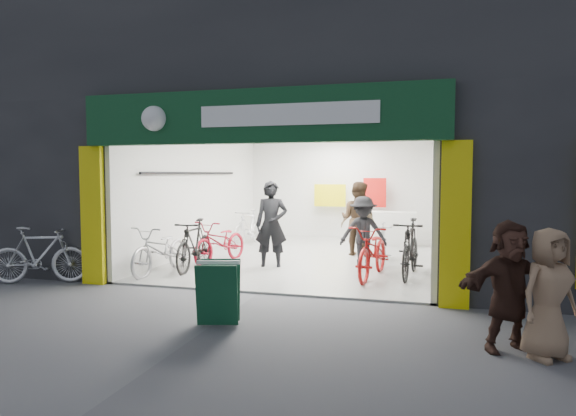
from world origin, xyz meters
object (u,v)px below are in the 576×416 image
at_px(bike_left_front, 161,250).
at_px(sandwich_board, 219,291).
at_px(bike_right_front, 410,249).
at_px(parked_bike, 40,255).
at_px(pedestrian_near, 548,294).

bearing_deg(bike_left_front, sandwich_board, -44.91).
height_order(bike_right_front, parked_bike, bike_right_front).
bearing_deg(bike_right_front, bike_left_front, -162.96).
relative_size(pedestrian_near, sandwich_board, 1.71).
xyz_separation_m(bike_left_front, pedestrian_near, (6.66, -3.16, 0.23)).
distance_m(bike_right_front, sandwich_board, 4.66).
height_order(bike_left_front, bike_right_front, bike_right_front).
distance_m(bike_left_front, bike_right_front, 5.09).
height_order(bike_left_front, pedestrian_near, pedestrian_near).
xyz_separation_m(bike_left_front, parked_bike, (-1.79, -1.40, 0.03)).
bearing_deg(sandwich_board, bike_right_front, 43.18).
relative_size(bike_right_front, parked_bike, 1.09).
xyz_separation_m(parked_bike, pedestrian_near, (8.45, -1.75, 0.20)).
bearing_deg(bike_left_front, pedestrian_near, -21.05).
distance_m(pedestrian_near, sandwich_board, 4.11).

